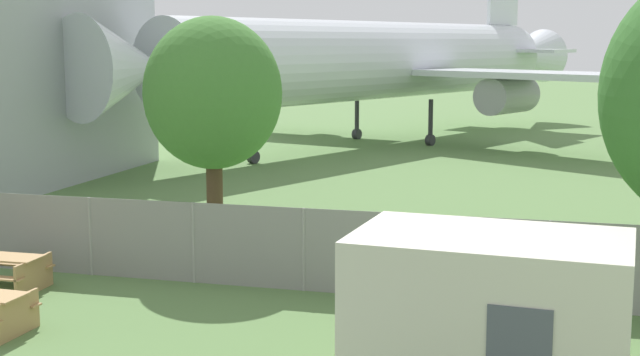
% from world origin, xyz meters
% --- Properties ---
extents(perimeter_fence, '(56.07, 0.07, 1.82)m').
position_xyz_m(perimeter_fence, '(-0.00, 11.14, 0.91)').
color(perimeter_fence, gray).
rests_on(perimeter_fence, ground).
extents(airplane, '(28.66, 35.81, 12.27)m').
position_xyz_m(airplane, '(-3.78, 38.94, 4.31)').
color(airplane, silver).
rests_on(airplane, ground).
extents(portable_cabin, '(4.06, 2.75, 2.60)m').
position_xyz_m(portable_cabin, '(4.31, 5.85, 1.30)').
color(portable_cabin, beige).
rests_on(portable_cabin, ground).
extents(tree_left_of_cabin, '(3.46, 3.46, 5.96)m').
position_xyz_m(tree_left_of_cabin, '(-3.19, 14.04, 4.02)').
color(tree_left_of_cabin, '#4C3823').
rests_on(tree_left_of_cabin, ground).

